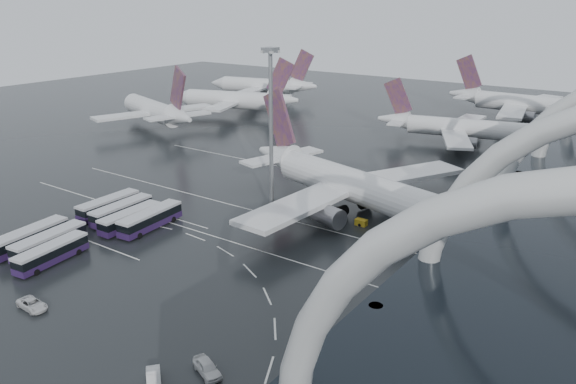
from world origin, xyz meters
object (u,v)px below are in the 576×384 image
Objects in this scene: bus_row_near_a at (108,205)px; airliner_main at (359,188)px; gse_cart_belly_a at (411,229)px; airliner_gate_b at (464,129)px; jet_remote_west at (156,111)px; jet_remote_mid at (236,100)px; van_curve_a at (32,304)px; van_curve_b at (207,367)px; floodlight_mast at (271,112)px; jet_remote_far at (264,86)px; gse_cart_belly_c at (361,222)px; bus_row_near_b at (121,211)px; bus_row_far_a at (30,237)px; bus_row_near_d at (150,219)px; gse_cart_belly_b at (422,218)px; airliner_gate_c at (528,105)px; bus_row_far_b at (49,242)px; bus_row_far_c at (51,253)px; gse_cart_belly_e at (420,198)px; bus_row_near_c at (130,218)px; van_curve_c at (154,379)px.

airliner_main is at bearing -56.81° from bus_row_near_a.
bus_row_near_a is 5.90× the size of gse_cart_belly_a.
airliner_gate_b is 1.06× the size of jet_remote_west.
jet_remote_mid is 9.49× the size of van_curve_a.
floodlight_mast reaches higher than van_curve_b.
gse_cart_belly_c is at bearing 122.54° from jet_remote_far.
bus_row_far_a reaches higher than bus_row_near_b.
bus_row_near_d is (62.08, -58.16, -3.72)m from jet_remote_west.
airliner_gate_b is 22.75× the size of gse_cart_belly_b.
bus_row_near_d is 2.96× the size of van_curve_b.
bus_row_far_a reaches higher than gse_cart_belly_c.
bus_row_near_b reaches higher than gse_cart_belly_c.
airliner_gate_c is 166.58m from van_curve_b.
bus_row_far_b is at bearing 101.65° from jet_remote_far.
floodlight_mast is (15.08, 38.10, 18.10)m from bus_row_far_c.
gse_cart_belly_e is (36.39, 61.00, -1.06)m from bus_row_far_c.
floodlight_mast is at bearing -34.08° from bus_row_far_b.
airliner_gate_b is 1.08× the size of jet_remote_far.
van_curve_a is at bearing -117.00° from gse_cart_belly_b.
bus_row_far_c is 53.32m from gse_cart_belly_c.
floodlight_mast reaches higher than gse_cart_belly_c.
bus_row_near_c reaches higher than gse_cart_belly_b.
gse_cart_belly_c is (40.93, 40.76, -1.26)m from bus_row_far_a.
jet_remote_west is 3.67× the size of bus_row_near_a.
floodlight_mast is (25.38, 19.06, 18.03)m from bus_row_near_a.
bus_row_far_b reaches higher than van_curve_b.
bus_row_far_c is at bearing -120.82° from gse_cart_belly_e.
gse_cart_belly_a is at bearing 15.60° from gse_cart_belly_c.
bus_row_near_c is at bearing 111.55° from bus_row_near_d.
van_curve_a is at bearing -110.70° from airliner_gate_b.
bus_row_near_b is 5.86× the size of gse_cart_belly_b.
bus_row_far_c is 2.74× the size of van_curve_b.
gse_cart_belly_b is (46.92, 31.95, -1.17)m from bus_row_near_b.
jet_remote_west reaches higher than bus_row_near_a.
bus_row_far_c reaches higher than van_curve_b.
airliner_gate_b is 23.82× the size of gse_cart_belly_c.
jet_remote_far reaches higher than van_curve_a.
bus_row_near_a is 36.51m from floodlight_mast.
van_curve_b is 2.17× the size of gse_cart_belly_c.
van_curve_a is 75.40m from gse_cart_belly_e.
gse_cart_belly_e reaches higher than gse_cart_belly_a.
jet_remote_mid is 134.25m from van_curve_a.
bus_row_far_a is at bearing 95.15° from jet_remote_mid.
gse_cart_belly_a is at bearing -91.30° from airliner_gate_b.
bus_row_near_d is at bearing -124.04° from floodlight_mast.
van_curve_c is (88.94, -119.57, -4.69)m from jet_remote_mid.
bus_row_near_d is at bearing -117.88° from airliner_gate_b.
airliner_gate_c is at bearing -21.37° from bus_row_far_a.
airliner_gate_c is 13.53× the size of van_curve_c.
van_curve_a is at bearing -158.62° from bus_row_near_c.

